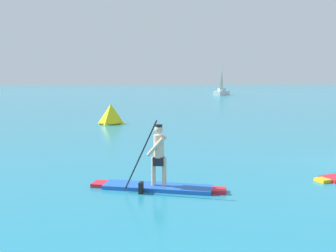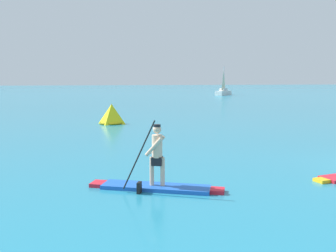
{
  "view_description": "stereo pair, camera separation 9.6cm",
  "coord_description": "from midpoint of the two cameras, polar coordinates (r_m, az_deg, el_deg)",
  "views": [
    {
      "loc": [
        -10.28,
        -7.91,
        2.71
      ],
      "look_at": [
        -5.69,
        7.26,
        0.76
      ],
      "focal_mm": 39.49,
      "sensor_mm": 36.0,
      "label": 1
    },
    {
      "loc": [
        -10.19,
        -7.94,
        2.71
      ],
      "look_at": [
        -5.69,
        7.26,
        0.76
      ],
      "focal_mm": 39.49,
      "sensor_mm": 36.0,
      "label": 2
    }
  ],
  "objects": [
    {
      "name": "sailboat_right_horizon",
      "position": [
        70.89,
        8.24,
        5.35
      ],
      "size": [
        4.51,
        4.29,
        5.51
      ],
      "rotation": [
        0.0,
        0.0,
        3.88
      ],
      "color": "white",
      "rests_on": "ground"
    },
    {
      "name": "paddleboarder_near_left",
      "position": [
        9.34,
        -2.0,
        -7.73
      ],
      "size": [
        3.22,
        1.97,
        1.84
      ],
      "rotation": [
        0.0,
        0.0,
        2.66
      ],
      "color": "blue",
      "rests_on": "ground"
    },
    {
      "name": "race_marker_buoy",
      "position": [
        23.58,
        -8.91,
        1.69
      ],
      "size": [
        1.84,
        1.84,
        1.26
      ],
      "color": "yellow",
      "rests_on": "ground"
    }
  ]
}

